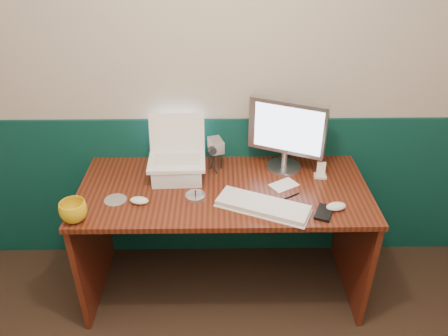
{
  "coord_description": "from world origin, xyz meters",
  "views": [
    {
      "loc": [
        0.08,
        -0.62,
        2.09
      ],
      "look_at": [
        0.11,
        1.23,
        0.97
      ],
      "focal_mm": 35.0,
      "sensor_mm": 36.0,
      "label": 1
    }
  ],
  "objects_px": {
    "keyboard": "(263,206)",
    "camcorder": "(216,157)",
    "desk": "(224,240)",
    "monitor": "(286,135)",
    "laptop": "(176,142)",
    "mug": "(73,211)"
  },
  "relations": [
    {
      "from": "camcorder",
      "to": "monitor",
      "type": "bearing_deg",
      "value": -14.33
    },
    {
      "from": "laptop",
      "to": "monitor",
      "type": "relative_size",
      "value": 0.72
    },
    {
      "from": "desk",
      "to": "camcorder",
      "type": "relative_size",
      "value": 8.82
    },
    {
      "from": "desk",
      "to": "keyboard",
      "type": "height_order",
      "value": "keyboard"
    },
    {
      "from": "laptop",
      "to": "keyboard",
      "type": "height_order",
      "value": "laptop"
    },
    {
      "from": "keyboard",
      "to": "camcorder",
      "type": "height_order",
      "value": "camcorder"
    },
    {
      "from": "monitor",
      "to": "desk",
      "type": "bearing_deg",
      "value": -125.89
    },
    {
      "from": "desk",
      "to": "keyboard",
      "type": "xyz_separation_m",
      "value": [
        0.2,
        -0.19,
        0.39
      ]
    },
    {
      "from": "monitor",
      "to": "camcorder",
      "type": "bearing_deg",
      "value": -153.16
    },
    {
      "from": "desk",
      "to": "monitor",
      "type": "relative_size",
      "value": 3.63
    },
    {
      "from": "desk",
      "to": "keyboard",
      "type": "relative_size",
      "value": 3.39
    },
    {
      "from": "monitor",
      "to": "camcorder",
      "type": "height_order",
      "value": "monitor"
    },
    {
      "from": "desk",
      "to": "laptop",
      "type": "height_order",
      "value": "laptop"
    },
    {
      "from": "camcorder",
      "to": "mug",
      "type": "bearing_deg",
      "value": -163.5
    },
    {
      "from": "keyboard",
      "to": "mug",
      "type": "relative_size",
      "value": 3.48
    },
    {
      "from": "keyboard",
      "to": "camcorder",
      "type": "bearing_deg",
      "value": 146.36
    },
    {
      "from": "desk",
      "to": "monitor",
      "type": "xyz_separation_m",
      "value": [
        0.36,
        0.21,
        0.6
      ]
    },
    {
      "from": "mug",
      "to": "camcorder",
      "type": "relative_size",
      "value": 0.75
    },
    {
      "from": "mug",
      "to": "desk",
      "type": "bearing_deg",
      "value": 20.42
    },
    {
      "from": "desk",
      "to": "keyboard",
      "type": "bearing_deg",
      "value": -44.16
    },
    {
      "from": "keyboard",
      "to": "desk",
      "type": "bearing_deg",
      "value": 159.93
    },
    {
      "from": "monitor",
      "to": "laptop",
      "type": "bearing_deg",
      "value": -147.41
    }
  ]
}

